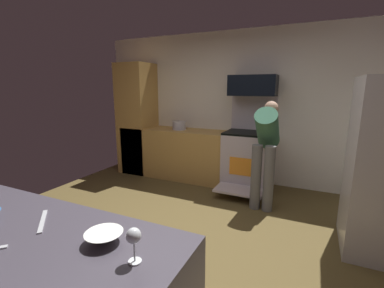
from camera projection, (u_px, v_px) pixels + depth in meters
The scene contains 11 objects.
ground_plane at pixel (176, 244), 2.85m from camera, with size 5.20×4.80×0.02m, color brown.
wall_back at pixel (237, 108), 4.65m from camera, with size 5.20×0.12×2.60m, color silver.
lower_cabinet_run at pixel (183, 154), 4.88m from camera, with size 2.40×0.60×0.90m, color #BA8C46.
cabinet_column at pixel (137, 119), 5.17m from camera, with size 0.60×0.60×2.10m, color #BA8C46.
oven_range at pixel (248, 158), 4.36m from camera, with size 0.76×1.04×1.52m.
microwave at pixel (253, 85), 4.20m from camera, with size 0.74×0.38×0.32m, color black.
person_cook at pixel (266, 145), 3.60m from camera, with size 0.31×0.64×1.47m.
mixing_bowl_small at pixel (104, 237), 1.30m from camera, with size 0.19×0.19×0.06m, color white.
wine_glass_near at pixel (134, 238), 1.14m from camera, with size 0.07×0.07×0.16m.
knife_chef at pixel (43, 221), 1.51m from camera, with size 0.28×0.02×0.01m, color #B7BABF.
stock_pot at pixel (179, 125), 4.80m from camera, with size 0.25×0.25×0.15m, color #B8B6C0.
Camera 1 is at (1.23, -2.25, 1.65)m, focal length 24.65 mm.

